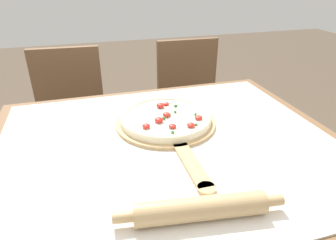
% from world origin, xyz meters
% --- Properties ---
extents(dining_table, '(1.15, 0.98, 0.76)m').
position_xyz_m(dining_table, '(0.00, 0.00, 0.65)').
color(dining_table, brown).
rests_on(dining_table, ground_plane).
extents(towel_cloth, '(1.07, 0.90, 0.00)m').
position_xyz_m(towel_cloth, '(0.00, 0.00, 0.76)').
color(towel_cloth, silver).
rests_on(towel_cloth, dining_table).
extents(pizza_peel, '(0.36, 0.59, 0.01)m').
position_xyz_m(pizza_peel, '(0.03, 0.11, 0.77)').
color(pizza_peel, tan).
rests_on(pizza_peel, towel_cloth).
extents(pizza, '(0.33, 0.33, 0.04)m').
position_xyz_m(pizza, '(0.03, 0.13, 0.79)').
color(pizza, beige).
rests_on(pizza, pizza_peel).
extents(rolling_pin, '(0.39, 0.10, 0.06)m').
position_xyz_m(rolling_pin, '(-0.02, -0.33, 0.79)').
color(rolling_pin, tan).
rests_on(rolling_pin, towel_cloth).
extents(chair_left, '(0.42, 0.42, 0.88)m').
position_xyz_m(chair_left, '(-0.34, 0.83, 0.51)').
color(chair_left, brown).
rests_on(chair_left, ground_plane).
extents(chair_right, '(0.41, 0.41, 0.88)m').
position_xyz_m(chair_right, '(0.39, 0.83, 0.51)').
color(chair_right, brown).
rests_on(chair_right, ground_plane).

